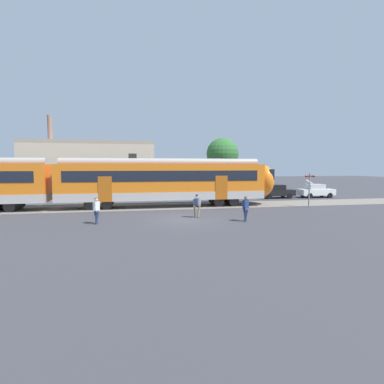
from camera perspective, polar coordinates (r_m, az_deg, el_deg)
The scene contains 11 objects.
ground_plane at distance 20.58m, azimuth -1.48°, elevation -5.22°, with size 160.00×160.00×0.00m, color #38383D.
track_bed at distance 28.37m, azimuth -28.13°, elevation -2.99°, with size 80.00×4.40×0.01m, color slate.
pedestrian_white at distance 19.72m, azimuth -17.75°, elevation -3.07°, with size 0.46×0.67×1.67m.
pedestrian_grey at distance 21.13m, azimuth 0.92°, elevation -2.24°, with size 0.67×0.55×1.67m.
pedestrian_navy at distance 19.99m, azimuth 10.19°, elevation -2.81°, with size 0.52×0.71×1.67m.
parked_car_black at distance 35.33m, azimuth 15.72°, elevation 0.13°, with size 4.03×1.81×1.54m.
parked_car_white at distance 37.54m, azimuth 22.53°, elevation 0.21°, with size 4.04×1.83×1.54m.
crossing_signal at distance 28.32m, azimuth 21.47°, elevation 1.31°, with size 0.96×0.22×3.00m.
background_building at distance 35.94m, azimuth -18.68°, elevation 4.01°, with size 14.00×5.00×9.20m.
street_tree_right at distance 37.93m, azimuth 5.83°, elevation 7.19°, with size 4.01×4.01×7.16m.
street_tree_left at distance 39.83m, azimuth -24.21°, elevation 6.23°, with size 2.95×2.95×6.35m.
Camera 1 is at (-3.27, -19.99, 3.63)m, focal length 28.00 mm.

